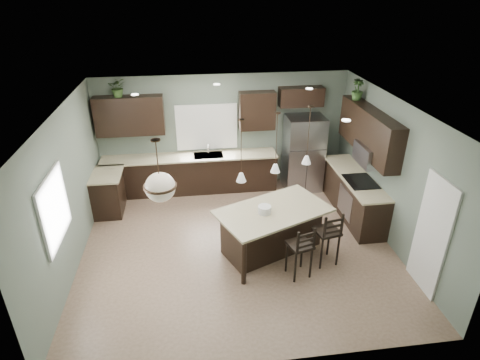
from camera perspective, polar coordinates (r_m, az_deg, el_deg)
The scene contains 31 objects.
ground at distance 8.08m, azimuth -0.33°, elevation -9.26°, with size 6.00×6.00×0.00m, color #9E8466.
pantry_door at distance 7.26m, azimuth 25.57°, elevation -7.17°, with size 0.04×0.82×2.04m, color white.
window_back at distance 9.77m, azimuth -4.76°, elevation 7.54°, with size 1.35×0.02×1.00m, color white.
window_left at distance 6.88m, azimuth -25.00°, elevation -3.77°, with size 0.02×1.10×1.00m, color white.
left_return_cabs at distance 9.44m, azimuth -18.21°, elevation -1.82°, with size 0.60×0.90×0.90m, color black.
left_return_countertop at distance 9.23m, azimuth -18.50°, elevation 0.75°, with size 0.66×0.96×0.04m, color beige.
back_lower_cabs at distance 9.92m, azimuth -7.02°, elevation 0.84°, with size 4.20×0.60×0.90m, color black.
back_countertop at distance 9.70m, azimuth -7.17°, elevation 3.28°, with size 4.20×0.66×0.04m, color beige.
sink_inset at distance 9.71m, azimuth -4.52°, elevation 3.52°, with size 0.70×0.45×0.01m, color gray.
faucet at distance 9.62m, azimuth -4.54°, elevation 4.24°, with size 0.02×0.02×0.28m, color silver.
back_upper_left at distance 9.58m, azimuth -15.42°, elevation 8.80°, with size 1.55×0.34×0.90m, color black.
back_upper_right at distance 9.62m, azimuth 2.45°, elevation 9.82°, with size 0.85×0.34×0.90m, color black.
fridge_header at distance 9.77m, azimuth 8.69°, elevation 11.63°, with size 1.05×0.34×0.45m, color black.
right_lower_cabs at distance 9.22m, azimuth 15.84°, elevation -2.16°, with size 0.60×2.35×0.90m, color black.
right_countertop at distance 9.00m, azimuth 16.09°, elevation 0.45°, with size 0.66×2.35×0.04m, color beige.
cooktop at distance 8.77m, azimuth 16.77°, elevation -0.19°, with size 0.58×0.75×0.02m, color black.
wall_oven_front at distance 8.89m, azimuth 14.67°, elevation -3.15°, with size 0.01×0.72×0.60m, color gray.
right_upper_cabs at distance 8.68m, azimuth 17.86°, elevation 6.61°, with size 0.34×2.35×0.90m, color black.
microwave at distance 8.57m, azimuth 17.92°, elevation 3.46°, with size 0.40×0.75×0.40m, color gray.
refrigerator at distance 9.94m, azimuth 9.00°, elevation 3.78°, with size 0.90×0.74×1.85m, color #9A9AA2.
kitchen_island at distance 7.70m, azimuth 4.65°, elevation -7.21°, with size 2.05×1.16×0.92m, color black.
serving_dish at distance 7.31m, azimuth 3.52°, elevation -4.21°, with size 0.24×0.24×0.14m, color silver.
bar_stool_center at distance 7.14m, azimuth 8.45°, elevation -9.85°, with size 0.39×0.39×1.06m, color black.
bar_stool_right at distance 7.51m, azimuth 12.18°, elevation -7.89°, with size 0.41×0.41×1.12m, color black.
pendant_left at distance 6.50m, azimuth 0.17°, elevation 4.12°, with size 0.17×0.17×1.10m, color white, non-canonical shape.
pendant_center at distance 6.86m, azimuth 5.20°, elevation 5.26°, with size 0.17×0.17×1.10m, color white, non-canonical shape.
pendant_right at distance 7.27m, azimuth 9.70°, elevation 6.25°, with size 0.17×0.17×1.10m, color white, non-canonical shape.
chandelier at distance 5.79m, azimuth -11.52°, elevation 1.29°, with size 0.48×0.48×0.97m, color beige, non-canonical shape.
plant_back_left at distance 9.40m, azimuth -16.99°, elevation 12.49°, with size 0.39×0.33×0.43m, color #304B21.
plant_right_wall at distance 9.13m, azimuth 16.38°, elevation 12.23°, with size 0.25×0.25×0.45m, color #315525.
room_shell at distance 7.21m, azimuth -0.37°, elevation 1.72°, with size 6.00×6.00×6.00m.
Camera 1 is at (-0.82, -6.48, 4.76)m, focal length 30.00 mm.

